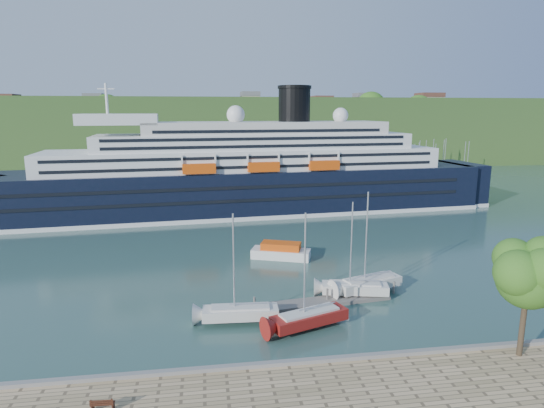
{
  "coord_description": "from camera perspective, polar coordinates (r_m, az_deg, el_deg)",
  "views": [
    {
      "loc": [
        -7.2,
        -30.13,
        19.3
      ],
      "look_at": [
        1.76,
        30.0,
        6.9
      ],
      "focal_mm": 30.0,
      "sensor_mm": 36.0,
      "label": 1
    }
  ],
  "objects": [
    {
      "name": "sailboat_red",
      "position": [
        40.7,
        4.79,
        -8.83
      ],
      "size": [
        8.28,
        4.77,
        10.33
      ],
      "primitive_type": null,
      "rotation": [
        0.0,
        0.0,
        0.34
      ],
      "color": "maroon",
      "rests_on": "ground"
    },
    {
      "name": "park_bench",
      "position": [
        32.63,
        -20.48,
        -22.38
      ],
      "size": [
        1.52,
        0.68,
        0.96
      ],
      "primitive_type": null,
      "rotation": [
        0.0,
        0.0,
        -0.05
      ],
      "color": "#472114",
      "rests_on": "promenade"
    },
    {
      "name": "tender_launch",
      "position": [
        61.02,
        1.12,
        -5.84
      ],
      "size": [
        8.29,
        5.22,
        2.17
      ],
      "primitive_type": null,
      "rotation": [
        0.0,
        0.0,
        -0.35
      ],
      "color": "#DC4B0C",
      "rests_on": "ground"
    },
    {
      "name": "quay_coping",
      "position": [
        35.74,
        4.6,
        -19.03
      ],
      "size": [
        220.0,
        0.5,
        0.3
      ],
      "primitive_type": "cube",
      "color": "slate",
      "rests_on": "promenade"
    },
    {
      "name": "floating_pontoon",
      "position": [
        47.35,
        4.73,
        -12.32
      ],
      "size": [
        17.38,
        4.22,
        0.38
      ],
      "primitive_type": null,
      "rotation": [
        0.0,
        0.0,
        0.12
      ],
      "color": "slate",
      "rests_on": "ground"
    },
    {
      "name": "far_hillside",
      "position": [
        175.43,
        -6.19,
        9.08
      ],
      "size": [
        400.0,
        50.0,
        24.0
      ],
      "primitive_type": "cube",
      "color": "#294F1F",
      "rests_on": "ground"
    },
    {
      "name": "sailboat_extra",
      "position": [
        49.55,
        12.24,
        -5.12
      ],
      "size": [
        8.56,
        4.7,
        10.66
      ],
      "primitive_type": null,
      "rotation": [
        0.0,
        0.0,
        0.31
      ],
      "color": "silver",
      "rests_on": "ground"
    },
    {
      "name": "ground",
      "position": [
        36.5,
        4.5,
        -20.43
      ],
      "size": [
        400.0,
        400.0,
        0.0
      ],
      "primitive_type": "plane",
      "color": "#2E5249",
      "rests_on": "ground"
    },
    {
      "name": "sailboat_white_far",
      "position": [
        48.21,
        10.52,
        -6.04
      ],
      "size": [
        7.88,
        3.68,
        9.82
      ],
      "primitive_type": null,
      "rotation": [
        0.0,
        0.0,
        -0.21
      ],
      "color": "silver",
      "rests_on": "ground"
    },
    {
      "name": "sailboat_white_near",
      "position": [
        41.8,
        -4.07,
        -8.52
      ],
      "size": [
        7.84,
        2.6,
        9.98
      ],
      "primitive_type": null,
      "rotation": [
        0.0,
        0.0,
        -0.06
      ],
      "color": "silver",
      "rests_on": "ground"
    },
    {
      "name": "cruise_ship",
      "position": [
        86.95,
        -4.5,
        6.75
      ],
      "size": [
        108.75,
        24.18,
        24.22
      ],
      "primitive_type": null,
      "rotation": [
        0.0,
        0.0,
        0.08
      ],
      "color": "black",
      "rests_on": "ground"
    },
    {
      "name": "promenade_tree",
      "position": [
        39.28,
        29.3,
        -9.67
      ],
      "size": [
        6.14,
        6.14,
        10.17
      ],
      "primitive_type": null,
      "color": "#37671B",
      "rests_on": "promenade"
    }
  ]
}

